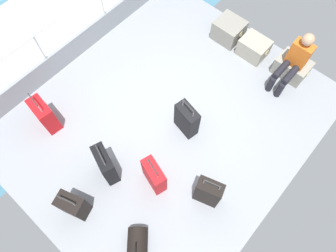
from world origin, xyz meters
TOP-DOWN VIEW (x-y plane):
  - ground_plane at (0.00, 0.00)m, footprint 4.40×5.20m
  - gunwale_port at (-2.17, 0.00)m, footprint 0.06×5.20m
  - railing_port at (-2.17, 0.00)m, footprint 0.04×4.20m
  - sea_wake at (-3.60, 0.00)m, footprint 12.00×12.00m
  - cargo_crate_0 at (-0.30, 2.13)m, footprint 0.55×0.48m
  - cargo_crate_1 at (0.30, 2.11)m, footprint 0.55×0.42m
  - cargo_crate_2 at (1.07, 2.20)m, footprint 0.61×0.42m
  - passenger_seated at (1.07, 2.02)m, footprint 0.34×0.66m
  - suitcase_0 at (0.36, 0.07)m, footprint 0.44×0.28m
  - suitcase_1 at (0.60, -0.96)m, footprint 0.46×0.30m
  - suitcase_2 at (-0.05, -1.32)m, footprint 0.49×0.33m
  - suitcase_3 at (0.02, -2.04)m, footprint 0.44×0.34m
  - suitcase_4 at (-1.43, -1.39)m, footprint 0.47×0.29m
  - suitcase_5 at (1.35, -0.63)m, footprint 0.41×0.30m
  - duffel_bag at (1.12, -1.88)m, footprint 0.63×0.67m

SIDE VIEW (x-z plane):
  - sea_wake at x=-3.60m, z-range -0.35..-0.33m
  - ground_plane at x=0.00m, z-range -0.06..0.00m
  - duffel_bag at x=1.12m, z-range -0.06..0.35m
  - cargo_crate_2 at x=1.07m, z-range 0.00..0.35m
  - cargo_crate_1 at x=0.30m, z-range 0.00..0.36m
  - cargo_crate_0 at x=-0.30m, z-range 0.00..0.40m
  - gunwale_port at x=-2.17m, z-range 0.00..0.45m
  - suitcase_3 at x=0.02m, z-range -0.07..0.60m
  - suitcase_4 at x=-1.43m, z-range -0.10..0.69m
  - suitcase_1 at x=0.60m, z-range -0.06..0.65m
  - suitcase_0 at x=0.36m, z-range -0.08..0.70m
  - suitcase_2 at x=-0.05m, z-range -0.07..0.74m
  - suitcase_5 at x=1.35m, z-range -0.07..0.76m
  - passenger_seated at x=1.07m, z-range 0.02..1.07m
  - railing_port at x=-2.17m, z-range 0.27..1.29m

